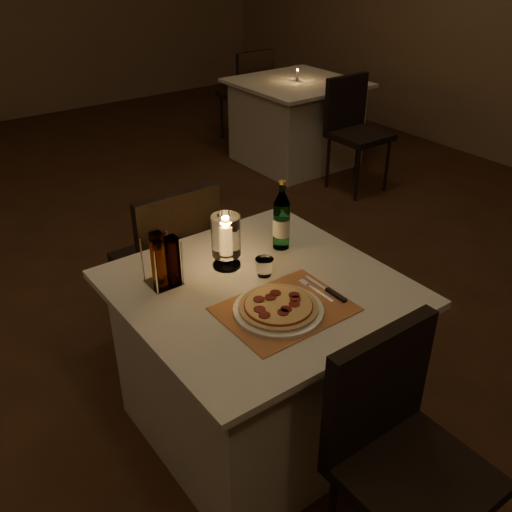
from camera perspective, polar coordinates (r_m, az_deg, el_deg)
floor at (r=2.78m, az=-9.13°, el=-14.39°), size 8.00×10.00×0.02m
main_table at (r=2.38m, az=0.29°, el=-10.36°), size 1.00×1.00×0.74m
chair_near at (r=1.90m, az=13.92°, el=-17.36°), size 0.42×0.42×0.90m
chair_far at (r=2.78m, az=-8.51°, el=0.25°), size 0.42×0.42×0.90m
placemat at (r=2.03m, az=2.90°, el=-5.33°), size 0.45×0.34×0.00m
plate at (r=2.01m, az=2.24°, el=-5.42°), size 0.32×0.32×0.01m
pizza at (r=2.00m, az=2.25°, el=-5.04°), size 0.28×0.28×0.02m
fork at (r=2.14m, az=5.78°, el=-3.28°), size 0.02×0.18×0.00m
knife at (r=2.12m, az=7.58°, el=-3.62°), size 0.02×0.22×0.01m
tumbler at (r=2.21m, az=0.84°, el=-1.10°), size 0.07×0.07×0.07m
water_bottle at (r=2.36m, az=2.57°, el=3.49°), size 0.07×0.07×0.30m
hurricane_candle at (r=2.22m, az=-3.03°, el=1.86°), size 0.11×0.11×0.22m
cruet_caddy at (r=2.14m, az=-9.25°, el=-0.66°), size 0.12×0.12×0.21m
neighbor_table_right at (r=5.32m, az=3.98°, el=13.21°), size 1.00×1.00×0.74m
neighbor_chair_ra at (r=4.77m, az=9.70°, el=13.06°), size 0.42×0.42×0.90m
neighbor_chair_rb at (r=5.82m, az=-0.65°, el=16.54°), size 0.42×0.42×0.90m
neighbor_candle_right at (r=5.22m, az=4.15°, el=17.56°), size 0.03×0.03×0.11m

